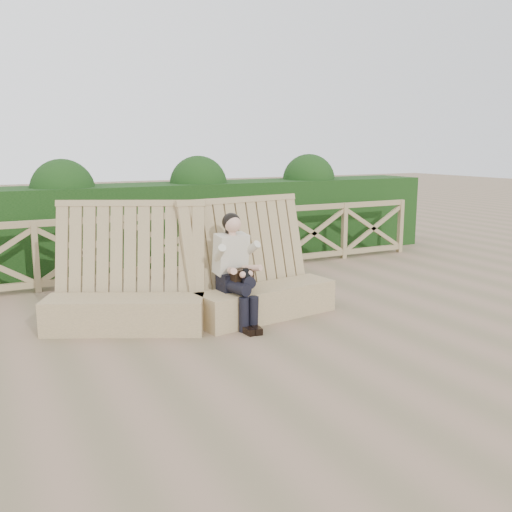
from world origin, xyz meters
name	(u,v)px	position (x,y,z in m)	size (l,w,h in m)	color
ground	(271,338)	(0.00, 0.00, 0.00)	(60.00, 60.00, 0.00)	brown
bench	(197,292)	(-0.54, 0.97, 0.39)	(3.72, 1.53, 1.55)	olive
woman	(236,266)	(-0.12, 0.70, 0.73)	(0.42, 0.88, 1.38)	black
guardrail	(171,245)	(0.00, 3.50, 0.55)	(10.10, 0.09, 1.10)	olive
hedge	(149,225)	(0.00, 4.70, 0.75)	(12.00, 1.20, 1.50)	black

